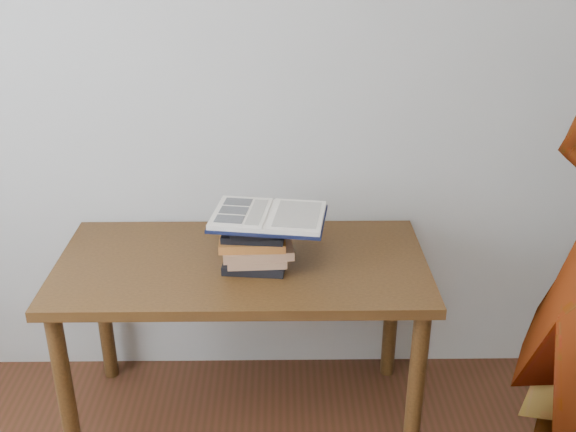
{
  "coord_description": "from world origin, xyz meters",
  "views": [
    {
      "loc": [
        0.22,
        -0.78,
        1.9
      ],
      "look_at": [
        0.24,
        1.3,
        0.94
      ],
      "focal_mm": 42.0,
      "sensor_mm": 36.0,
      "label": 1
    }
  ],
  "objects": [
    {
      "name": "open_book",
      "position": [
        0.18,
        1.35,
        0.91
      ],
      "size": [
        0.43,
        0.33,
        0.03
      ],
      "rotation": [
        0.0,
        0.0,
        -0.15
      ],
      "color": "black",
      "rests_on": "book_stack"
    },
    {
      "name": "desk",
      "position": [
        0.08,
        1.38,
        0.62
      ],
      "size": [
        1.35,
        0.67,
        0.72
      ],
      "color": "#4E2E13",
      "rests_on": "ground"
    },
    {
      "name": "room_shell",
      "position": [
        -0.08,
        0.01,
        1.63
      ],
      "size": [
        3.54,
        3.54,
        2.62
      ],
      "color": "#A9A9A0",
      "rests_on": "ground"
    },
    {
      "name": "book_stack",
      "position": [
        0.13,
        1.33,
        0.81
      ],
      "size": [
        0.27,
        0.2,
        0.18
      ],
      "color": "black",
      "rests_on": "desk"
    }
  ]
}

